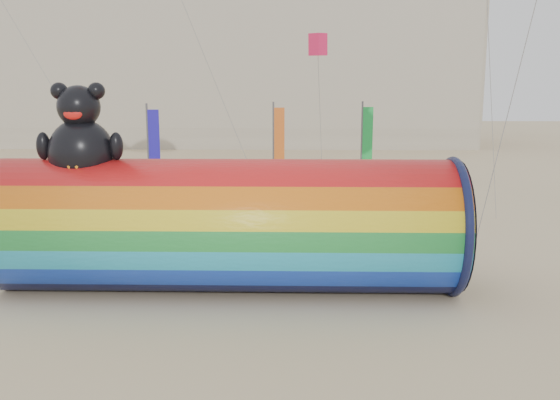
{
  "coord_description": "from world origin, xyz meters",
  "views": [
    {
      "loc": [
        0.98,
        -18.89,
        6.34
      ],
      "look_at": [
        0.5,
        1.5,
        2.4
      ],
      "focal_mm": 40.0,
      "sensor_mm": 36.0,
      "label": 1
    }
  ],
  "objects_px": {
    "hotel_building": "(167,40)",
    "kite_handler": "(422,233)",
    "fabric_bundle": "(422,258)",
    "windsock_assembly": "(228,222)"
  },
  "relations": [
    {
      "from": "hotel_building",
      "to": "windsock_assembly",
      "type": "bearing_deg",
      "value": -76.73
    },
    {
      "from": "kite_handler",
      "to": "windsock_assembly",
      "type": "bearing_deg",
      "value": 32.25
    },
    {
      "from": "kite_handler",
      "to": "fabric_bundle",
      "type": "xyz_separation_m",
      "value": [
        -0.11,
        -0.68,
        -0.73
      ]
    },
    {
      "from": "kite_handler",
      "to": "fabric_bundle",
      "type": "distance_m",
      "value": 1.0
    },
    {
      "from": "windsock_assembly",
      "to": "kite_handler",
      "type": "distance_m",
      "value": 7.67
    },
    {
      "from": "hotel_building",
      "to": "fabric_bundle",
      "type": "bearing_deg",
      "value": -68.1
    },
    {
      "from": "hotel_building",
      "to": "kite_handler",
      "type": "relative_size",
      "value": 33.62
    },
    {
      "from": "hotel_building",
      "to": "kite_handler",
      "type": "xyz_separation_m",
      "value": [
        17.61,
        -42.85,
        -9.41
      ]
    },
    {
      "from": "windsock_assembly",
      "to": "kite_handler",
      "type": "relative_size",
      "value": 7.69
    },
    {
      "from": "fabric_bundle",
      "to": "windsock_assembly",
      "type": "bearing_deg",
      "value": -155.83
    }
  ]
}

